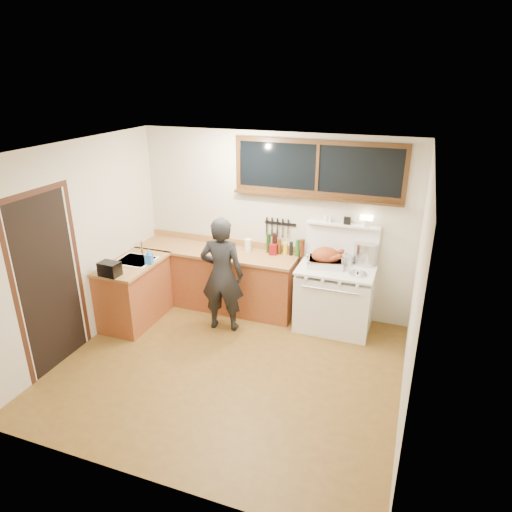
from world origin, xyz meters
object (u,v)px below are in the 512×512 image
at_px(vintage_stove, 335,296).
at_px(roast_turkey, 326,258).
at_px(man, 222,275).
at_px(cutting_board, 218,250).

height_order(vintage_stove, roast_turkey, vintage_stove).
relative_size(man, cutting_board, 3.18).
bearing_deg(roast_turkey, man, -155.99).
bearing_deg(cutting_board, man, -59.88).
xyz_separation_m(cutting_board, roast_turkey, (1.56, 0.09, 0.05)).
bearing_deg(vintage_stove, cutting_board, -177.83).
bearing_deg(roast_turkey, cutting_board, -176.87).
distance_m(vintage_stove, man, 1.58).
relative_size(vintage_stove, man, 0.98).
distance_m(man, cutting_board, 0.58).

